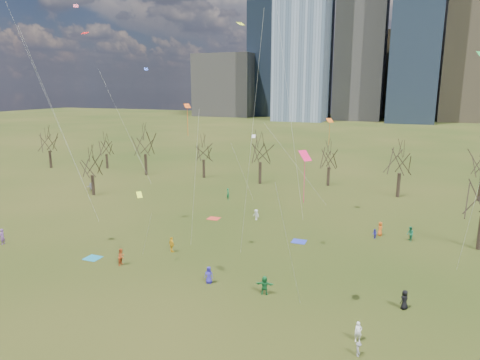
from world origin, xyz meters
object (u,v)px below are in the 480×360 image
(person_4, at_px, (172,245))
(blanket_navy, at_px, (299,241))
(person_2, at_px, (122,257))
(person_0, at_px, (209,275))
(blanket_crimson, at_px, (214,218))
(person_1, at_px, (358,332))
(blanket_teal, at_px, (93,258))

(person_4, bearing_deg, blanket_navy, -114.52)
(blanket_navy, relative_size, person_2, 0.91)
(person_0, relative_size, person_4, 0.93)
(blanket_navy, height_order, person_0, person_0)
(blanket_crimson, distance_m, person_4, 12.63)
(blanket_crimson, xyz_separation_m, person_1, (21.54, -22.30, 0.73))
(blanket_navy, distance_m, person_1, 19.90)
(person_0, bearing_deg, person_1, -31.18)
(blanket_navy, bearing_deg, person_4, -145.93)
(blanket_navy, height_order, person_4, person_4)
(blanket_navy, relative_size, blanket_crimson, 1.00)
(person_0, relative_size, person_1, 1.08)
(blanket_teal, distance_m, blanket_crimson, 18.15)
(blanket_navy, distance_m, person_4, 14.66)
(blanket_teal, relative_size, blanket_navy, 1.00)
(person_1, bearing_deg, blanket_crimson, 110.58)
(blanket_crimson, bearing_deg, person_4, -86.33)
(blanket_crimson, relative_size, person_1, 1.08)
(person_4, bearing_deg, person_0, 174.10)
(blanket_teal, bearing_deg, person_2, -4.42)
(blanket_teal, height_order, person_2, person_2)
(person_2, xyz_separation_m, person_4, (2.95, 4.83, -0.01))
(person_1, distance_m, person_4, 22.90)
(person_1, bearing_deg, person_4, 131.44)
(blanket_teal, relative_size, person_0, 1.00)
(blanket_navy, distance_m, person_2, 19.94)
(person_2, bearing_deg, blanket_crimson, -11.60)
(blanket_navy, bearing_deg, person_0, -110.78)
(blanket_navy, xyz_separation_m, person_4, (-12.12, -8.20, 0.85))
(person_1, relative_size, person_2, 0.85)
(person_1, distance_m, person_2, 24.19)
(person_0, bearing_deg, blanket_crimson, 100.11)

